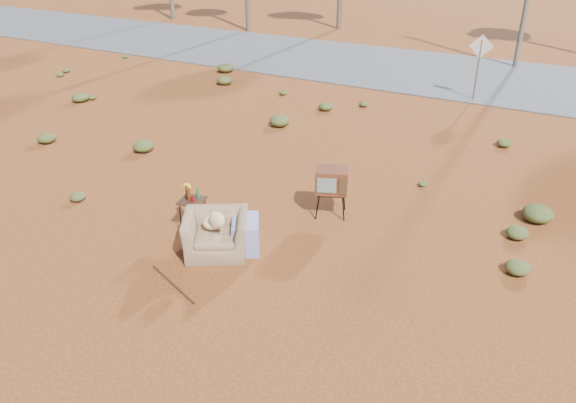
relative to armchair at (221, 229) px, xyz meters
The scene contains 8 objects.
ground 0.70m from the armchair, 10.64° to the left, with size 140.00×140.00×0.00m, color brown.
highway 15.11m from the armchair, 88.09° to the left, with size 140.00×7.00×0.04m, color #565659.
armchair is the anchor object (origin of this frame).
tv_unit 2.59m from the armchair, 62.55° to the left, with size 0.80×0.72×1.05m.
side_table 1.10m from the armchair, 157.74° to the left, with size 0.56×0.56×0.95m.
rusty_bar 1.41m from the armchair, 95.27° to the right, with size 0.04×0.04×1.41m, color #4F2815.
road_sign 12.30m from the armchair, 80.59° to the left, with size 0.78×0.06×2.19m.
scrub_patch 4.53m from the armchair, 94.06° to the left, with size 17.49×8.07×0.33m.
Camera 1 is at (4.91, -7.40, 5.70)m, focal length 35.00 mm.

